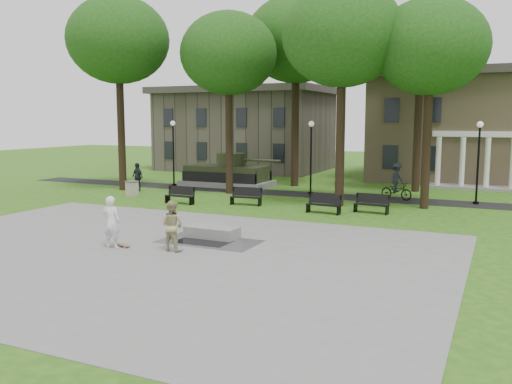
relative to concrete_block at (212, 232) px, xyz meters
The scene contains 27 objects.
ground 2.13m from the concrete_block, 120.84° to the left, with size 120.00×120.00×0.00m, color #264D12.
plaza 3.37m from the concrete_block, 108.81° to the right, with size 22.00×16.00×0.02m, color gray.
footpath 13.86m from the concrete_block, 94.49° to the left, with size 44.00×2.60×0.01m, color black.
building_right 29.49m from the concrete_block, 72.23° to the left, with size 17.00×12.00×8.60m.
building_left 30.97m from the concrete_block, 113.11° to the left, with size 15.00×10.00×7.20m, color #4C443D.
tree_0 19.59m from the concrete_block, 140.42° to the left, with size 6.80×6.80×12.97m.
tree_1 16.09m from the concrete_block, 114.39° to the left, with size 6.20×6.20×11.63m.
tree_2 13.95m from the concrete_block, 76.82° to the left, with size 6.60×6.60×12.16m.
tree_3 15.67m from the concrete_block, 58.57° to the left, with size 6.00×6.00×11.19m.
tree_4 20.73m from the concrete_block, 99.82° to the left, with size 7.20×7.20×13.50m.
tree_5 21.30m from the concrete_block, 73.53° to the left, with size 6.40×6.40×12.44m.
lamp_left 18.13m from the concrete_block, 128.14° to the left, with size 0.36×0.36×4.73m.
lamp_mid 14.36m from the concrete_block, 92.37° to the left, with size 0.36×0.36×4.73m.
lamp_right 17.16m from the concrete_block, 56.30° to the left, with size 0.36×0.36×4.73m.
tank_monument 17.53m from the concrete_block, 115.49° to the left, with size 7.45×3.40×2.40m.
puddle 0.94m from the concrete_block, 86.28° to the right, with size 2.20×1.20×0.00m, color black.
concrete_block is the anchor object (origin of this frame).
skateboard 3.69m from the concrete_block, 129.04° to the right, with size 0.78×0.20×0.07m, color brown.
skateboarder 4.12m from the concrete_block, 129.20° to the right, with size 0.72×0.47×1.98m, color white.
friend_watching 2.68m from the concrete_block, 95.14° to the right, with size 0.91×0.71×1.88m, color tan.
pedestrian_walker 15.94m from the concrete_block, 137.69° to the left, with size 1.13×0.47×1.92m, color black.
cyclist 14.93m from the concrete_block, 70.77° to the left, with size 2.15×1.33×2.22m.
park_bench_0 9.48m from the concrete_block, 130.33° to the left, with size 1.82×0.62×1.00m.
park_bench_1 8.71m from the concrete_block, 106.26° to the left, with size 1.83×0.65×1.00m.
park_bench_2 7.93m from the concrete_block, 72.39° to the left, with size 1.83×0.68×1.00m.
park_bench_3 9.83m from the concrete_block, 61.94° to the left, with size 1.84×0.72×1.00m.
trash_bin 13.76m from the concrete_block, 140.92° to the left, with size 0.82×0.82×0.96m.
Camera 1 is at (11.82, -20.88, 4.85)m, focal length 38.00 mm.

